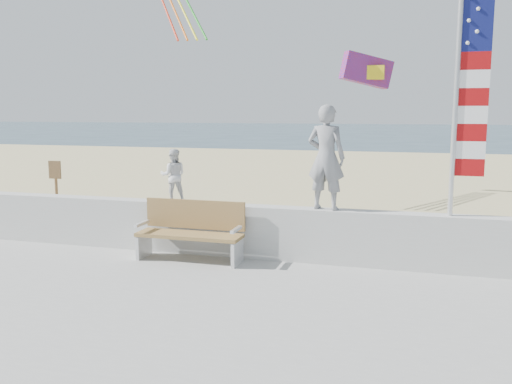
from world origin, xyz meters
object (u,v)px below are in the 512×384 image
Objects in this scene: flag at (465,90)px; child at (173,175)px; bench at (191,230)px; adult at (326,157)px.

child is at bearing 180.00° from flag.
child is at bearing 138.79° from bench.
bench is at bearing 116.42° from child.
child is at bearing 9.60° from adult.
flag reaches higher than child.
adult is at bearing 11.66° from bench.
flag reaches higher than bench.
adult reaches higher than bench.
bench is (0.52, -0.45, -0.87)m from child.
bench is at bearing 21.26° from adult.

